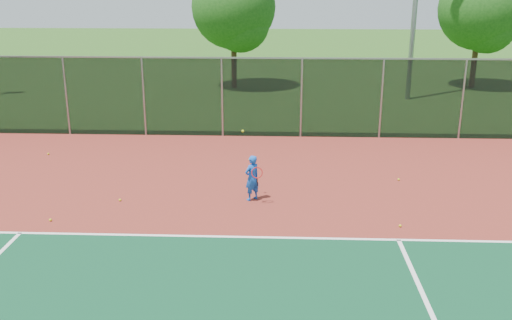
{
  "coord_description": "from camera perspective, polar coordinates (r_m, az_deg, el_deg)",
  "views": [
    {
      "loc": [
        -0.82,
        -9.21,
        5.88
      ],
      "look_at": [
        -1.42,
        5.0,
        1.3
      ],
      "focal_mm": 40.0,
      "sensor_mm": 36.0,
      "label": 1
    }
  ],
  "objects": [
    {
      "name": "practice_ball_1",
      "position": [
        15.3,
        -19.86,
        -5.66
      ],
      "size": [
        0.07,
        0.07,
        0.07
      ],
      "primitive_type": "sphere",
      "color": "gold",
      "rests_on": "court_apron"
    },
    {
      "name": "practice_ball_2",
      "position": [
        20.94,
        -20.06,
        0.59
      ],
      "size": [
        0.07,
        0.07,
        0.07
      ],
      "primitive_type": "sphere",
      "color": "gold",
      "rests_on": "court_apron"
    },
    {
      "name": "ground",
      "position": [
        10.96,
        6.53,
        -14.73
      ],
      "size": [
        120.0,
        120.0,
        0.0
      ],
      "primitive_type": "plane",
      "color": "#234E16",
      "rests_on": "ground"
    },
    {
      "name": "practice_ball_4",
      "position": [
        16.08,
        -13.44,
        -3.91
      ],
      "size": [
        0.07,
        0.07,
        0.07
      ],
      "primitive_type": "sphere",
      "color": "gold",
      "rests_on": "court_apron"
    },
    {
      "name": "practice_ball_6",
      "position": [
        14.52,
        14.22,
        -6.39
      ],
      "size": [
        0.07,
        0.07,
        0.07
      ],
      "primitive_type": "sphere",
      "color": "gold",
      "rests_on": "court_apron"
    },
    {
      "name": "tennis_player",
      "position": [
        15.52,
        -0.4,
        -1.79
      ],
      "size": [
        0.59,
        0.68,
        1.97
      ],
      "color": "blue",
      "rests_on": "court_apron"
    },
    {
      "name": "tree_back_mid",
      "position": [
        33.65,
        21.69,
        13.53
      ],
      "size": [
        4.4,
        4.4,
        6.47
      ],
      "color": "#382414",
      "rests_on": "ground"
    },
    {
      "name": "practice_ball_3",
      "position": [
        19.05,
        -0.67,
        0.05
      ],
      "size": [
        0.07,
        0.07,
        0.07
      ],
      "primitive_type": "sphere",
      "color": "gold",
      "rests_on": "court_apron"
    },
    {
      "name": "tree_back_left",
      "position": [
        31.43,
        -2.1,
        14.69
      ],
      "size": [
        4.51,
        4.51,
        6.62
      ],
      "color": "#382414",
      "rests_on": "ground"
    },
    {
      "name": "fence_back",
      "position": [
        21.66,
        4.56,
        6.3
      ],
      "size": [
        30.0,
        0.06,
        3.03
      ],
      "color": "black",
      "rests_on": "court_apron"
    },
    {
      "name": "practice_ball_0",
      "position": [
        17.72,
        14.08,
        -1.9
      ],
      "size": [
        0.07,
        0.07,
        0.07
      ],
      "primitive_type": "sphere",
      "color": "gold",
      "rests_on": "court_apron"
    },
    {
      "name": "court_apron",
      "position": [
        12.68,
        5.93,
        -9.83
      ],
      "size": [
        30.0,
        20.0,
        0.02
      ],
      "primitive_type": "cube",
      "color": "maroon",
      "rests_on": "ground"
    }
  ]
}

